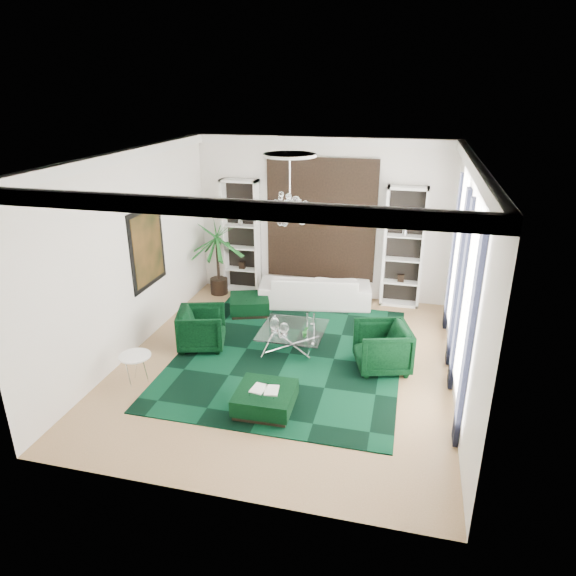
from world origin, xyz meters
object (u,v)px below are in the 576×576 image
(armchair_right, at_px, (382,347))
(ottoman_side, at_px, (250,305))
(sofa, at_px, (315,289))
(ottoman_front, at_px, (265,400))
(palm, at_px, (217,248))
(armchair_left, at_px, (202,328))
(coffee_table, at_px, (293,339))
(side_table, at_px, (137,369))

(armchair_right, height_order, ottoman_side, armchair_right)
(sofa, xyz_separation_m, ottoman_side, (-1.35, -0.85, -0.18))
(ottoman_front, distance_m, palm, 5.24)
(ottoman_side, relative_size, palm, 0.37)
(armchair_left, distance_m, ottoman_side, 1.86)
(sofa, relative_size, coffee_table, 2.09)
(sofa, xyz_separation_m, palm, (-2.45, 0.10, 0.80))
(ottoman_side, distance_m, ottoman_front, 3.82)
(ottoman_front, bearing_deg, sofa, 90.65)
(armchair_left, xyz_separation_m, ottoman_side, (0.40, 1.80, -0.21))
(armchair_left, bearing_deg, side_table, 141.85)
(sofa, relative_size, ottoman_side, 2.98)
(armchair_right, distance_m, ottoman_front, 2.45)
(palm, bearing_deg, armchair_right, -33.22)
(palm, bearing_deg, sofa, -2.34)
(armchair_right, height_order, ottoman_front, armchair_right)
(armchair_left, relative_size, palm, 0.38)
(side_table, distance_m, palm, 4.35)
(armchair_right, distance_m, side_table, 4.37)
(ottoman_side, bearing_deg, ottoman_front, -68.48)
(coffee_table, height_order, ottoman_side, coffee_table)
(ottoman_side, xyz_separation_m, palm, (-1.10, 0.95, 0.98))
(armchair_left, bearing_deg, coffee_table, -95.04)
(coffee_table, xyz_separation_m, ottoman_front, (0.05, -2.10, -0.03))
(sofa, xyz_separation_m, coffee_table, (0.00, -2.30, -0.16))
(ottoman_front, bearing_deg, palm, 119.05)
(side_table, bearing_deg, palm, 91.35)
(side_table, bearing_deg, armchair_left, 68.20)
(ottoman_front, bearing_deg, ottoman_side, 111.52)
(ottoman_side, distance_m, side_table, 3.45)
(armchair_left, height_order, armchair_right, armchair_right)
(sofa, distance_m, ottoman_side, 1.61)
(sofa, bearing_deg, side_table, 51.09)
(ottoman_side, bearing_deg, armchair_left, -102.53)
(armchair_right, xyz_separation_m, coffee_table, (-1.75, 0.35, -0.22))
(armchair_left, xyz_separation_m, side_table, (-0.60, -1.50, -0.14))
(armchair_right, height_order, palm, palm)
(armchair_left, distance_m, side_table, 1.62)
(sofa, height_order, armchair_left, armchair_left)
(armchair_left, relative_size, armchair_right, 0.94)
(ottoman_front, bearing_deg, armchair_left, 135.81)
(coffee_table, distance_m, ottoman_side, 1.98)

